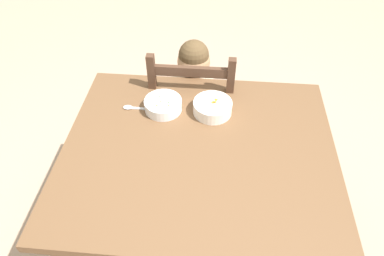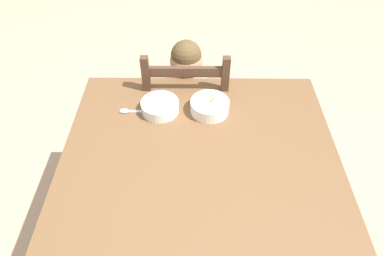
{
  "view_description": "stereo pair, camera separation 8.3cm",
  "coord_description": "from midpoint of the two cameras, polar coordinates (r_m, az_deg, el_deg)",
  "views": [
    {
      "loc": [
        0.06,
        -0.97,
        1.85
      ],
      "look_at": [
        -0.03,
        0.07,
        0.82
      ],
      "focal_mm": 32.89,
      "sensor_mm": 36.0,
      "label": 1
    },
    {
      "loc": [
        -0.02,
        -0.97,
        1.85
      ],
      "look_at": [
        -0.03,
        0.07,
        0.82
      ],
      "focal_mm": 32.89,
      "sensor_mm": 36.0,
      "label": 2
    }
  ],
  "objects": [
    {
      "name": "spoon",
      "position": [
        1.64,
        -8.26,
        3.25
      ],
      "size": [
        0.14,
        0.03,
        0.01
      ],
      "color": "silver",
      "rests_on": "dining_table"
    },
    {
      "name": "bowl_of_peas",
      "position": [
        1.61,
        -3.23,
        3.76
      ],
      "size": [
        0.17,
        0.17,
        0.05
      ],
      "color": "white",
      "rests_on": "dining_table"
    },
    {
      "name": "bowl_of_carrots",
      "position": [
        1.6,
        4.85,
        3.37
      ],
      "size": [
        0.18,
        0.18,
        0.06
      ],
      "color": "white",
      "rests_on": "dining_table"
    },
    {
      "name": "dining_chair",
      "position": [
        2.05,
        1.35,
        1.67
      ],
      "size": [
        0.42,
        0.42,
        0.95
      ],
      "color": "#482F21",
      "rests_on": "ground"
    },
    {
      "name": "ground_plane",
      "position": [
        2.09,
        1.99,
        -17.57
      ],
      "size": [
        8.0,
        8.0,
        0.0
      ],
      "primitive_type": "plane",
      "color": "tan"
    },
    {
      "name": "dining_table",
      "position": [
        1.54,
        2.58,
        -6.28
      ],
      "size": [
        1.13,
        0.96,
        0.77
      ],
      "color": "brown",
      "rests_on": "ground"
    },
    {
      "name": "child_figure",
      "position": [
        1.94,
        1.42,
        5.26
      ],
      "size": [
        0.32,
        0.31,
        0.94
      ],
      "color": "beige",
      "rests_on": "ground"
    }
  ]
}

